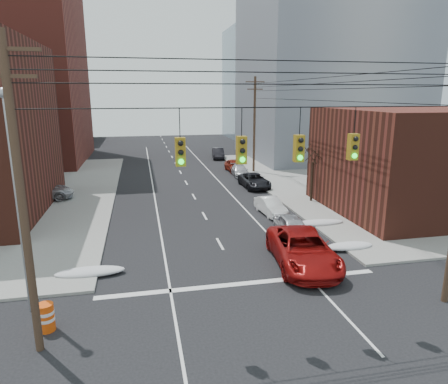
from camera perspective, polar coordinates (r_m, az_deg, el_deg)
name	(u,v)px	position (r m, az deg, el deg)	size (l,w,h in m)	color
ground	(290,371)	(14.87, 9.43, -23.95)	(160.00, 160.00, 0.00)	black
sidewalk_ne	(431,177)	(50.11, 27.42, 1.93)	(40.00, 40.00, 0.15)	gray
building_brick_far	(25,110)	(87.58, -26.56, 10.40)	(22.00, 18.00, 12.00)	#522318
building_office	(327,69)	(61.06, 14.51, 16.63)	(22.00, 20.00, 25.00)	gray
building_glass	(278,84)	(85.78, 7.79, 15.00)	(20.00, 18.00, 22.00)	gray
building_storefront	(435,160)	(35.45, 27.87, 4.01)	(16.00, 12.00, 8.00)	#522318
utility_pole_left	(21,196)	(14.78, -27.00, -0.53)	(2.20, 0.28, 11.00)	#473323
utility_pole_far	(254,123)	(46.84, 4.36, 9.77)	(2.20, 0.28, 11.00)	#473323
traffic_signals	(271,147)	(14.72, 6.70, 6.33)	(17.00, 0.42, 2.02)	black
street_light	(16,185)	(17.92, -27.63, 0.89)	(0.44, 0.44, 9.32)	gray
bare_tree	(312,176)	(34.62, 12.47, 2.26)	(2.09, 2.20, 4.93)	black
snow_nw	(90,272)	(21.93, -18.61, -10.76)	(3.50, 1.08, 0.42)	silver
snow_ne	(349,246)	(25.23, 17.45, -7.39)	(3.00, 1.08, 0.42)	silver
snow_east_far	(317,223)	(28.98, 13.15, -4.34)	(4.00, 1.08, 0.42)	silver
red_pickup	(303,249)	(22.18, 11.18, -8.03)	(3.00, 6.51, 1.81)	maroon
parked_car_a	(293,227)	(26.16, 9.77, -5.00)	(1.68, 4.18, 1.42)	#B7B7BC
parked_car_b	(271,206)	(31.02, 6.68, -2.03)	(1.36, 3.89, 1.28)	white
parked_car_c	(254,181)	(39.76, 4.36, 1.63)	(2.30, 5.00, 1.39)	black
parked_car_d	(240,171)	(45.41, 2.26, 3.09)	(1.71, 4.20, 1.22)	#B8B8BD
parked_car_e	(234,166)	(47.89, 1.50, 3.79)	(1.71, 4.26, 1.45)	maroon
parked_car_f	(218,153)	(57.80, -0.87, 5.55)	(1.59, 4.55, 1.50)	black
lot_car_a	(4,214)	(32.17, -28.91, -2.78)	(1.43, 4.09, 1.35)	beige
lot_car_b	(41,192)	(37.75, -24.73, 0.04)	(2.48, 5.38, 1.50)	#9F9FA4
construction_barrel	(46,317)	(17.77, -24.07, -15.99)	(0.81, 0.81, 1.13)	#E34A0B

